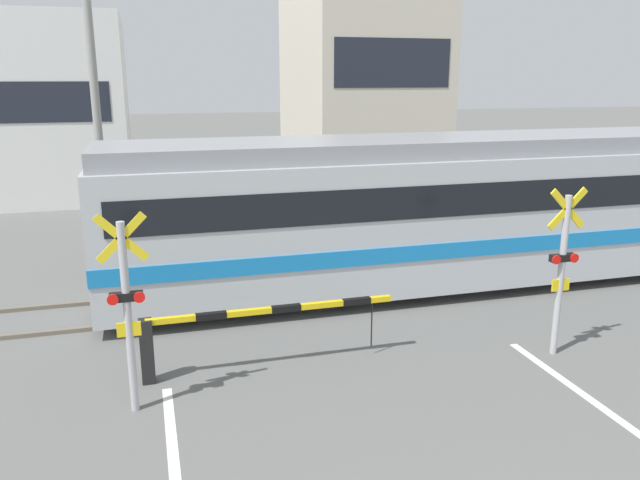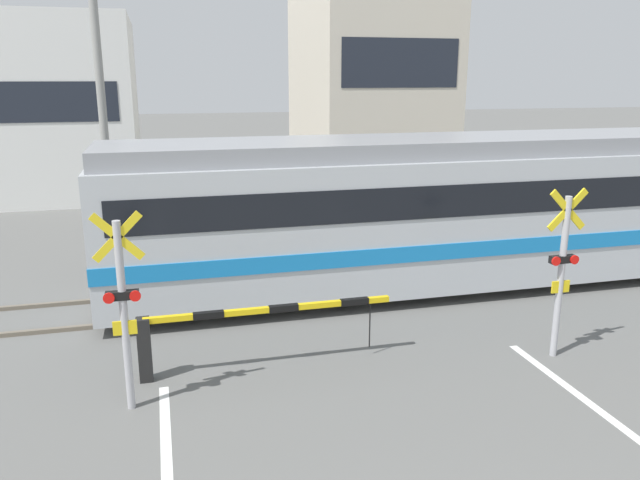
# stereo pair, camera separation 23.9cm
# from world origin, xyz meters

# --- Properties ---
(rail_track_near) EXTENTS (50.00, 0.10, 0.08)m
(rail_track_near) POSITION_xyz_m (0.00, 9.36, 0.04)
(rail_track_near) COLOR #6B6051
(rail_track_near) RESTS_ON ground_plane
(rail_track_far) EXTENTS (50.00, 0.10, 0.08)m
(rail_track_far) POSITION_xyz_m (0.00, 10.80, 0.04)
(rail_track_far) COLOR #6B6051
(rail_track_far) RESTS_ON ground_plane
(commuter_train) EXTENTS (16.61, 2.74, 3.30)m
(commuter_train) POSITION_xyz_m (4.16, 10.08, 1.77)
(commuter_train) COLOR #B7BCC1
(commuter_train) RESTS_ON ground_plane
(crossing_barrier_near) EXTENTS (4.04, 0.20, 1.03)m
(crossing_barrier_near) POSITION_xyz_m (-2.11, 6.99, 0.76)
(crossing_barrier_near) COLOR black
(crossing_barrier_near) RESTS_ON ground_plane
(crossing_barrier_far) EXTENTS (4.04, 0.20, 1.03)m
(crossing_barrier_far) POSITION_xyz_m (2.11, 12.93, 0.76)
(crossing_barrier_far) COLOR black
(crossing_barrier_far) RESTS_ON ground_plane
(crossing_signal_left) EXTENTS (0.68, 0.15, 2.84)m
(crossing_signal_left) POSITION_xyz_m (-3.41, 6.19, 1.56)
(crossing_signal_left) COLOR #B2B2B7
(crossing_signal_left) RESTS_ON ground_plane
(crossing_signal_right) EXTENTS (0.68, 0.15, 2.84)m
(crossing_signal_right) POSITION_xyz_m (3.41, 6.19, 1.56)
(crossing_signal_right) COLOR #B2B2B7
(crossing_signal_right) RESTS_ON ground_plane
(pedestrian) EXTENTS (0.38, 0.22, 1.60)m
(pedestrian) POSITION_xyz_m (-0.04, 16.33, 0.92)
(pedestrian) COLOR #33384C
(pedestrian) RESTS_ON ground_plane
(building_left_of_street) EXTENTS (5.83, 7.51, 6.74)m
(building_left_of_street) POSITION_xyz_m (-6.47, 24.66, 3.37)
(building_left_of_street) COLOR white
(building_left_of_street) RESTS_ON ground_plane
(building_right_of_street) EXTENTS (5.62, 7.51, 9.16)m
(building_right_of_street) POSITION_xyz_m (6.37, 24.66, 4.58)
(building_right_of_street) COLOR beige
(building_right_of_street) RESTS_ON ground_plane
(utility_pole_streetside) EXTENTS (0.22, 0.22, 8.59)m
(utility_pole_streetside) POSITION_xyz_m (-4.16, 15.43, 4.30)
(utility_pole_streetside) COLOR gray
(utility_pole_streetside) RESTS_ON ground_plane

